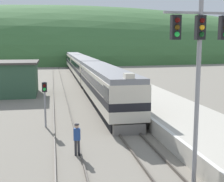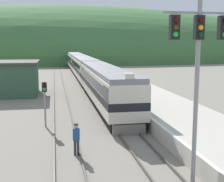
# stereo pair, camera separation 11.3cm
# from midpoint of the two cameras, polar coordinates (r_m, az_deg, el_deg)

# --- Properties ---
(track_main) EXTENTS (1.52, 180.00, 0.16)m
(track_main) POSITION_cam_midpoint_polar(r_m,az_deg,el_deg) (76.44, -7.01, 4.09)
(track_main) COLOR #4C443D
(track_main) RESTS_ON ground
(track_siding) EXTENTS (1.52, 180.00, 0.16)m
(track_siding) POSITION_cam_midpoint_polar(r_m,az_deg,el_deg) (76.28, -10.29, 4.00)
(track_siding) COLOR #4C443D
(track_siding) RESTS_ON ground
(platform) EXTENTS (5.74, 140.00, 1.06)m
(platform) POSITION_cam_midpoint_polar(r_m,az_deg,el_deg) (57.10, -1.22, 3.01)
(platform) COLOR #BCB5A5
(platform) RESTS_ON ground
(distant_hills) EXTENTS (238.10, 107.15, 42.25)m
(distant_hills) POSITION_cam_midpoint_polar(r_m,az_deg,el_deg) (136.24, -8.71, 6.06)
(distant_hills) COLOR #3D6B38
(distant_hills) RESTS_ON ground
(station_shed) EXTENTS (8.23, 7.23, 4.10)m
(station_shed) POSITION_cam_midpoint_polar(r_m,az_deg,el_deg) (39.80, -19.27, 2.23)
(station_shed) COLOR #385B42
(station_shed) RESTS_ON ground
(express_train_lead_car) EXTENTS (2.96, 21.13, 4.25)m
(express_train_lead_car) POSITION_cam_midpoint_polar(r_m,az_deg,el_deg) (31.00, -1.41, 1.10)
(express_train_lead_car) COLOR black
(express_train_lead_car) RESTS_ON ground
(carriage_second) EXTENTS (2.95, 21.15, 3.89)m
(carriage_second) POSITION_cam_midpoint_polar(r_m,az_deg,el_deg) (52.97, -5.35, 4.26)
(carriage_second) COLOR black
(carriage_second) RESTS_ON ground
(carriage_third) EXTENTS (2.95, 21.15, 3.89)m
(carriage_third) POSITION_cam_midpoint_polar(r_m,az_deg,el_deg) (74.88, -6.97, 5.55)
(carriage_third) COLOR black
(carriage_third) RESTS_ON ground
(carriage_fourth) EXTENTS (2.95, 21.15, 3.89)m
(carriage_fourth) POSITION_cam_midpoint_polar(r_m,az_deg,el_deg) (96.85, -7.86, 6.26)
(carriage_fourth) COLOR black
(carriage_fourth) RESTS_ON ground
(signal_mast_main) EXTENTS (3.30, 0.42, 8.43)m
(signal_mast_main) POSITION_cam_midpoint_polar(r_m,az_deg,el_deg) (13.93, 15.45, 6.57)
(signal_mast_main) COLOR gray
(signal_mast_main) RESTS_ON ground
(signal_post_siding) EXTENTS (0.36, 0.42, 3.45)m
(signal_post_siding) POSITION_cam_midpoint_polar(r_m,az_deg,el_deg) (23.65, -12.34, -0.63)
(signal_post_siding) COLOR gray
(signal_post_siding) RESTS_ON ground
(track_worker) EXTENTS (0.40, 0.30, 1.83)m
(track_worker) POSITION_cam_midpoint_polar(r_m,az_deg,el_deg) (17.73, -6.60, -8.40)
(track_worker) COLOR #2D2D33
(track_worker) RESTS_ON ground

